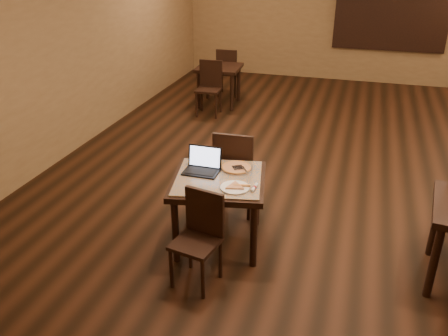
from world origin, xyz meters
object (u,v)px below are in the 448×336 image
(chair_main_near, at_px, (200,233))
(pizza_pan, at_px, (236,169))
(tiled_table, at_px, (219,186))
(laptop, at_px, (203,165))
(other_table_b_chair_far, at_px, (228,70))
(other_table_b_chair_near, at_px, (210,84))
(other_table_b, at_px, (219,73))
(chair_main_far, at_px, (235,168))

(chair_main_near, xyz_separation_m, pizza_pan, (0.11, 0.86, 0.26))
(tiled_table, relative_size, chair_main_near, 1.21)
(tiled_table, distance_m, chair_main_near, 0.64)
(laptop, relative_size, pizza_pan, 1.03)
(chair_main_near, distance_m, pizza_pan, 0.91)
(laptop, xyz_separation_m, other_table_b_chair_far, (-1.19, 4.95, -0.28))
(pizza_pan, bearing_deg, other_table_b_chair_near, 112.36)
(chair_main_near, xyz_separation_m, other_table_b_chair_far, (-1.40, 5.67, 0.04))
(other_table_b, bearing_deg, laptop, -78.17)
(laptop, distance_m, pizza_pan, 0.35)
(other_table_b_chair_near, bearing_deg, other_table_b, 86.11)
(chair_main_far, bearing_deg, other_table_b_chair_near, -69.05)
(other_table_b, bearing_deg, pizza_pan, -73.80)
(laptop, xyz_separation_m, other_table_b_chair_near, (-1.20, 3.82, -0.28))
(laptop, height_order, other_table_b, laptop)
(pizza_pan, bearing_deg, laptop, -157.34)
(other_table_b_chair_near, bearing_deg, pizza_pan, -71.01)
(chair_main_near, bearing_deg, pizza_pan, 93.91)
(chair_main_far, distance_m, laptop, 0.59)
(tiled_table, xyz_separation_m, laptop, (-0.20, 0.11, 0.17))
(chair_main_near, bearing_deg, other_table_b, 116.24)
(other_table_b_chair_near, height_order, other_table_b_chair_far, same)
(pizza_pan, xyz_separation_m, other_table_b_chair_far, (-1.51, 4.81, -0.22))
(laptop, distance_m, other_table_b, 4.55)
(other_table_b, relative_size, other_table_b_chair_far, 0.87)
(other_table_b_chair_near, bearing_deg, chair_main_near, -76.14)
(chair_main_near, height_order, chair_main_far, chair_main_far)
(chair_main_far, height_order, other_table_b_chair_near, chair_main_far)
(chair_main_near, height_order, laptop, laptop)
(chair_main_near, distance_m, other_table_b_chair_near, 4.76)
(chair_main_near, bearing_deg, other_table_b_chair_far, 114.73)
(tiled_table, bearing_deg, other_table_b_chair_far, 94.44)
(chair_main_near, height_order, other_table_b, chair_main_near)
(chair_main_near, bearing_deg, chair_main_far, 101.41)
(tiled_table, height_order, chair_main_far, chair_main_far)
(other_table_b_chair_far, bearing_deg, other_table_b, 86.11)
(chair_main_near, xyz_separation_m, other_table_b, (-1.41, 5.11, 0.12))
(pizza_pan, relative_size, other_table_b_chair_near, 0.36)
(chair_main_near, distance_m, other_table_b, 5.30)
(laptop, relative_size, other_table_b_chair_near, 0.37)
(tiled_table, relative_size, other_table_b_chair_near, 1.11)
(chair_main_far, xyz_separation_m, other_table_b, (-1.39, 3.88, 0.04))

